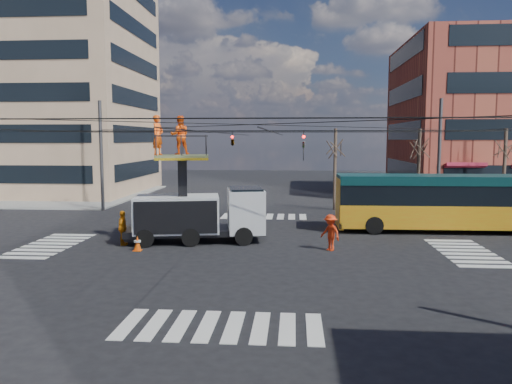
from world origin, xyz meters
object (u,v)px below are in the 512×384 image
object	(u,v)px
traffic_cone	(137,243)
flagger	(330,233)
city_bus	(450,201)
worker_ground	(123,228)
utility_truck	(198,201)

from	to	relation	value
traffic_cone	flagger	world-z (taller)	flagger
traffic_cone	flagger	bearing A→B (deg)	4.75
city_bus	worker_ground	world-z (taller)	city_bus
utility_truck	flagger	world-z (taller)	utility_truck
traffic_cone	utility_truck	bearing A→B (deg)	43.67
utility_truck	traffic_cone	bearing A→B (deg)	-146.68
utility_truck	traffic_cone	world-z (taller)	utility_truck
city_bus	worker_ground	xyz separation A→B (m)	(-17.23, -5.04, -0.87)
traffic_cone	worker_ground	world-z (taller)	worker_ground
utility_truck	worker_ground	xyz separation A→B (m)	(-3.57, -1.21, -1.23)
worker_ground	city_bus	bearing A→B (deg)	-74.81
traffic_cone	worker_ground	bearing A→B (deg)	133.62
utility_truck	worker_ground	size ratio (longest dim) A/B	4.25
worker_ground	utility_truck	bearing A→B (deg)	-72.45
utility_truck	city_bus	size ratio (longest dim) A/B	0.58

